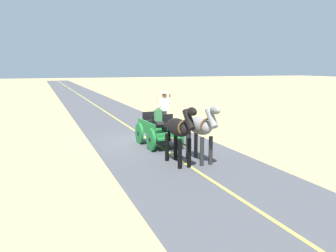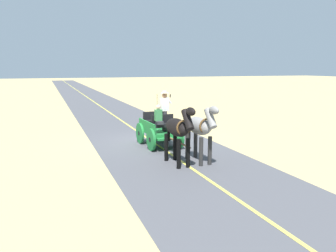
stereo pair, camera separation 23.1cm
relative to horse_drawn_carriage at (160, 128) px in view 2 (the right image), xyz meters
name	(u,v)px [view 2 (the right image)]	position (x,y,z in m)	size (l,w,h in m)	color
ground_plane	(152,141)	(0.05, -1.05, -0.82)	(200.00, 200.00, 0.00)	tan
road_surface	(152,141)	(0.05, -1.05, -0.81)	(5.56, 160.00, 0.01)	#4C4C51
road_centre_stripe	(152,141)	(0.05, -1.05, -0.81)	(0.12, 160.00, 0.00)	#DBCC4C
horse_drawn_carriage	(160,128)	(0.00, 0.00, 0.00)	(1.49, 4.51, 2.50)	#1E7233
horse_near_side	(200,127)	(-0.55, 3.01, 0.51)	(0.65, 2.13, 2.21)	gray
horse_off_side	(178,129)	(0.32, 3.04, 0.51)	(0.65, 2.13, 2.21)	black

